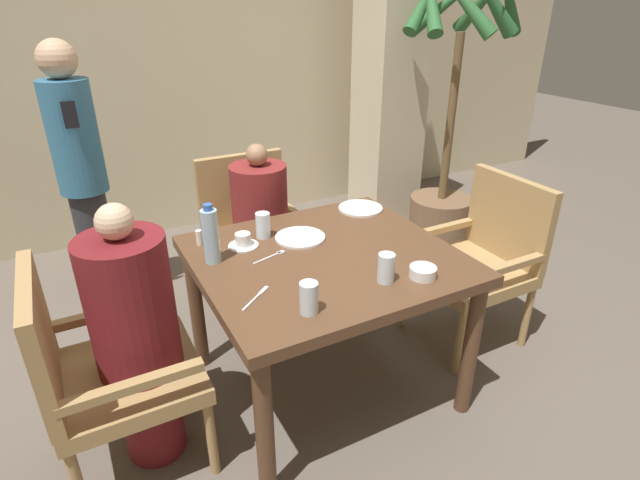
# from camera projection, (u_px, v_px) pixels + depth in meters

# --- Properties ---
(ground_plane) EXTENTS (16.00, 16.00, 0.00)m
(ground_plane) POSITION_uv_depth(u_px,v_px,m) (325.00, 384.00, 2.53)
(ground_plane) COLOR #60564C
(wall_back) EXTENTS (8.00, 0.06, 2.80)m
(wall_back) POSITION_uv_depth(u_px,v_px,m) (179.00, 51.00, 3.75)
(wall_back) COLOR beige
(wall_back) RESTS_ON ground_plane
(pillar_stone) EXTENTS (0.45, 0.45, 2.70)m
(pillar_stone) POSITION_uv_depth(u_px,v_px,m) (391.00, 56.00, 3.92)
(pillar_stone) COLOR beige
(pillar_stone) RESTS_ON ground_plane
(dining_table) EXTENTS (1.11, 1.02, 0.74)m
(dining_table) POSITION_uv_depth(u_px,v_px,m) (325.00, 274.00, 2.25)
(dining_table) COLOR brown
(dining_table) RESTS_ON ground_plane
(chair_left_side) EXTENTS (0.55, 0.55, 0.92)m
(chair_left_side) POSITION_uv_depth(u_px,v_px,m) (101.00, 367.00, 1.90)
(chair_left_side) COLOR #A88451
(chair_left_side) RESTS_ON ground_plane
(diner_in_left_chair) EXTENTS (0.32, 0.32, 1.14)m
(diner_in_left_chair) POSITION_uv_depth(u_px,v_px,m) (137.00, 337.00, 1.92)
(diner_in_left_chair) COLOR maroon
(diner_in_left_chair) RESTS_ON ground_plane
(chair_far_side) EXTENTS (0.55, 0.55, 0.92)m
(chair_far_side) POSITION_uv_depth(u_px,v_px,m) (253.00, 228.00, 3.05)
(chair_far_side) COLOR #A88451
(chair_far_side) RESTS_ON ground_plane
(diner_in_far_chair) EXTENTS (0.32, 0.32, 1.05)m
(diner_in_far_chair) POSITION_uv_depth(u_px,v_px,m) (261.00, 230.00, 2.91)
(diner_in_far_chair) COLOR maroon
(diner_in_far_chair) RESTS_ON ground_plane
(chair_right_side) EXTENTS (0.55, 0.55, 0.92)m
(chair_right_side) POSITION_uv_depth(u_px,v_px,m) (481.00, 255.00, 2.72)
(chair_right_side) COLOR #A88451
(chair_right_side) RESTS_ON ground_plane
(standing_host) EXTENTS (0.27, 0.30, 1.58)m
(standing_host) POSITION_uv_depth(u_px,v_px,m) (82.00, 173.00, 2.88)
(standing_host) COLOR #2D2D33
(standing_host) RESTS_ON ground_plane
(potted_palm) EXTENTS (0.84, 0.87, 2.13)m
(potted_palm) POSITION_uv_depth(u_px,v_px,m) (447.00, 146.00, 3.63)
(potted_palm) COLOR brown
(potted_palm) RESTS_ON ground_plane
(plate_main_left) EXTENTS (0.24, 0.24, 0.01)m
(plate_main_left) POSITION_uv_depth(u_px,v_px,m) (360.00, 208.00, 2.67)
(plate_main_left) COLOR white
(plate_main_left) RESTS_ON dining_table
(plate_main_right) EXTENTS (0.24, 0.24, 0.01)m
(plate_main_right) POSITION_uv_depth(u_px,v_px,m) (300.00, 237.00, 2.35)
(plate_main_right) COLOR white
(plate_main_right) RESTS_ON dining_table
(teacup_with_saucer) EXTENTS (0.14, 0.14, 0.07)m
(teacup_with_saucer) POSITION_uv_depth(u_px,v_px,m) (243.00, 241.00, 2.27)
(teacup_with_saucer) COLOR white
(teacup_with_saucer) RESTS_ON dining_table
(bowl_small) EXTENTS (0.11, 0.11, 0.05)m
(bowl_small) POSITION_uv_depth(u_px,v_px,m) (423.00, 272.00, 2.02)
(bowl_small) COLOR white
(bowl_small) RESTS_ON dining_table
(water_bottle) EXTENTS (0.07, 0.07, 0.26)m
(water_bottle) POSITION_uv_depth(u_px,v_px,m) (211.00, 235.00, 2.09)
(water_bottle) COLOR #A3C6DB
(water_bottle) RESTS_ON dining_table
(glass_tall_near) EXTENTS (0.07, 0.07, 0.12)m
(glass_tall_near) POSITION_uv_depth(u_px,v_px,m) (263.00, 225.00, 2.34)
(glass_tall_near) COLOR silver
(glass_tall_near) RESTS_ON dining_table
(glass_tall_mid) EXTENTS (0.07, 0.07, 0.12)m
(glass_tall_mid) POSITION_uv_depth(u_px,v_px,m) (309.00, 298.00, 1.78)
(glass_tall_mid) COLOR silver
(glass_tall_mid) RESTS_ON dining_table
(glass_tall_far) EXTENTS (0.07, 0.07, 0.12)m
(glass_tall_far) POSITION_uv_depth(u_px,v_px,m) (386.00, 268.00, 1.97)
(glass_tall_far) COLOR silver
(glass_tall_far) RESTS_ON dining_table
(salt_shaker) EXTENTS (0.03, 0.03, 0.07)m
(salt_shaker) POSITION_uv_depth(u_px,v_px,m) (199.00, 238.00, 2.28)
(salt_shaker) COLOR white
(salt_shaker) RESTS_ON dining_table
(pepper_shaker) EXTENTS (0.03, 0.03, 0.07)m
(pepper_shaker) POSITION_uv_depth(u_px,v_px,m) (207.00, 236.00, 2.30)
(pepper_shaker) COLOR #4C3D2D
(pepper_shaker) RESTS_ON dining_table
(fork_beside_plate) EXTENTS (0.17, 0.06, 0.00)m
(fork_beside_plate) POSITION_uv_depth(u_px,v_px,m) (273.00, 256.00, 2.19)
(fork_beside_plate) COLOR silver
(fork_beside_plate) RESTS_ON dining_table
(knife_beside_plate) EXTENTS (0.15, 0.12, 0.00)m
(knife_beside_plate) POSITION_uv_depth(u_px,v_px,m) (257.00, 297.00, 1.89)
(knife_beside_plate) COLOR silver
(knife_beside_plate) RESTS_ON dining_table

